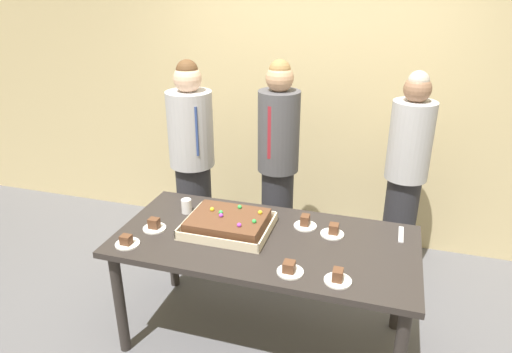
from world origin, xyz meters
TOP-DOWN VIEW (x-y plane):
  - ground_plane at (0.00, 0.00)m, footprint 12.00×12.00m
  - interior_back_panel at (0.00, 1.60)m, footprint 8.00×0.12m
  - party_table at (0.00, 0.00)m, footprint 1.88×0.91m
  - sheet_cake at (-0.26, 0.04)m, footprint 0.55×0.45m
  - plated_slice_near_left at (0.21, 0.23)m, footprint 0.15×0.15m
  - plated_slice_near_right at (0.23, -0.31)m, footprint 0.15×0.15m
  - plated_slice_far_left at (0.40, 0.17)m, footprint 0.15×0.15m
  - plated_slice_far_right at (0.50, -0.31)m, footprint 0.15×0.15m
  - plated_slice_center_front at (-0.79, -0.32)m, footprint 0.15×0.15m
  - plated_slice_center_back at (-0.72, -0.09)m, footprint 0.15×0.15m
  - drink_cup_nearest at (-0.62, 0.18)m, footprint 0.07×0.07m
  - cake_server_utensil at (0.82, 0.30)m, footprint 0.03×0.20m
  - person_serving_front at (-0.84, 0.78)m, footprint 0.36×0.36m
  - person_green_shirt_behind at (-0.13, 0.84)m, footprint 0.32×0.32m
  - person_striped_tie_right at (0.83, 1.01)m, footprint 0.32×0.32m

SIDE VIEW (x-z plane):
  - ground_plane at x=0.00m, z-range 0.00..0.00m
  - party_table at x=0.00m, z-range 0.30..1.09m
  - cake_server_utensil at x=0.82m, z-range 0.79..0.80m
  - plated_slice_center_front at x=-0.79m, z-range 0.78..0.84m
  - plated_slice_near_right at x=0.23m, z-range 0.78..0.85m
  - plated_slice_far_left at x=0.40m, z-range 0.78..0.85m
  - plated_slice_far_right at x=0.50m, z-range 0.78..0.85m
  - plated_slice_center_back at x=-0.72m, z-range 0.78..0.85m
  - plated_slice_near_left at x=0.21m, z-range 0.78..0.85m
  - sheet_cake at x=-0.26m, z-range 0.77..0.90m
  - drink_cup_nearest at x=-0.62m, z-range 0.79..0.89m
  - person_striped_tie_right at x=0.83m, z-range 0.04..1.74m
  - person_serving_front at x=-0.84m, z-range 0.03..1.77m
  - person_green_shirt_behind at x=-0.13m, z-range 0.05..1.81m
  - interior_back_panel at x=0.00m, z-range 0.00..3.00m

